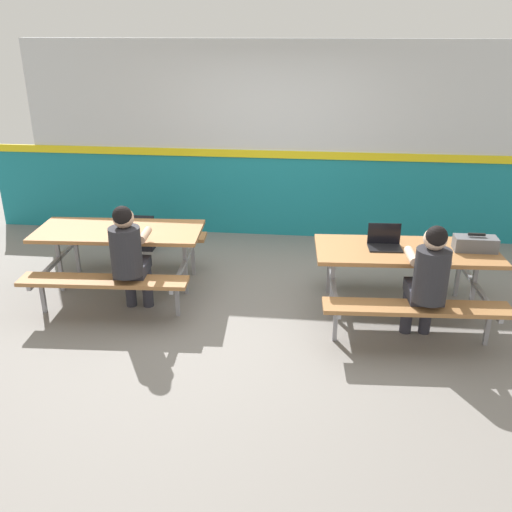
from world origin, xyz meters
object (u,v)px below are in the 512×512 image
Objects in this scene: picnic_table_right at (405,265)px; toolbox_grey at (475,244)px; backpack_dark at (142,234)px; student_nearer at (129,253)px; student_further at (428,276)px; laptop_dark at (385,243)px; picnic_table_left at (120,244)px.

toolbox_grey is (0.65, 0.04, 0.24)m from picnic_table_right.
toolbox_grey is at bearing -21.21° from backpack_dark.
student_nearer is 1.00× the size of student_further.
picnic_table_right is 4.48× the size of toolbox_grey.
student_further is 0.67m from laptop_dark.
student_further is at bearing -32.20° from backpack_dark.
student_further is at bearing -131.78° from toolbox_grey.
laptop_dark is at bearing -4.24° from picnic_table_left.
laptop_dark is at bearing -26.79° from backpack_dark.
student_nearer is 2.74× the size of backpack_dark.
toolbox_grey reaches higher than picnic_table_left.
student_nearer reaches higher than picnic_table_left.
student_further is 3.90m from backpack_dark.
toolbox_grey is at bearing 0.74° from laptop_dark.
backpack_dark is (-0.46, 1.82, -0.49)m from student_nearer.
student_nearer is at bearing 175.13° from student_further.
picnic_table_left is 1.34m from backpack_dark.
student_further reaches higher than toolbox_grey.
picnic_table_left is 1.00× the size of picnic_table_right.
laptop_dark reaches higher than picnic_table_right.
student_nearer reaches higher than backpack_dark.
laptop_dark is at bearing 7.74° from student_nearer.
picnic_table_right is at bearing 6.60° from student_nearer.
picnic_table_right is at bearing 102.33° from student_further.
picnic_table_left is 1.49× the size of student_further.
student_nearer is 2.50m from laptop_dark.
student_nearer is at bearing -172.26° from laptop_dark.
picnic_table_left is 5.40× the size of laptop_dark.
picnic_table_right is at bearing -176.75° from toolbox_grey.
student_nearer is 3.02× the size of toolbox_grey.
backpack_dark is (-3.27, 2.06, -0.49)m from student_further.
toolbox_grey is (3.62, -0.19, 0.24)m from picnic_table_left.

